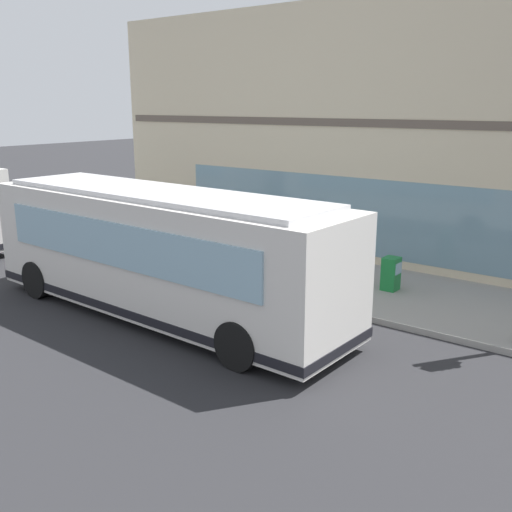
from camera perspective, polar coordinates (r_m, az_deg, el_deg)
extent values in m
plane|color=#262628|center=(12.91, -0.43, -8.31)|extent=(120.00, 120.00, 0.00)
cube|color=gray|center=(16.67, 9.63, -2.88)|extent=(4.31, 40.00, 0.15)
cube|color=beige|center=(21.00, 17.32, 11.31)|extent=(6.73, 22.85, 8.09)
cube|color=brown|center=(18.00, 13.76, 12.39)|extent=(0.36, 22.40, 0.24)
cube|color=slate|center=(18.23, 13.09, 3.40)|extent=(0.12, 16.00, 2.40)
cube|color=silver|center=(14.16, -9.29, 0.42)|extent=(2.74, 10.06, 2.70)
cube|color=silver|center=(13.89, -9.53, 6.07)|extent=(2.34, 9.05, 0.12)
cube|color=#8CB2C6|center=(18.02, -20.10, 4.22)|extent=(2.20, 0.13, 1.20)
cube|color=#8CB2C6|center=(14.93, -5.75, 2.85)|extent=(0.26, 8.20, 1.00)
cube|color=#8CB2C6|center=(13.28, -13.41, 1.03)|extent=(0.26, 8.20, 1.00)
cube|color=black|center=(14.49, -9.10, -4.07)|extent=(2.78, 10.10, 0.20)
cylinder|color=black|center=(17.85, -14.21, -0.53)|extent=(0.32, 1.01, 1.00)
cylinder|color=black|center=(16.63, -20.49, -2.13)|extent=(0.32, 1.01, 1.00)
cylinder|color=black|center=(13.17, 4.75, -5.54)|extent=(0.32, 1.01, 1.00)
cylinder|color=black|center=(11.47, -1.77, -8.65)|extent=(0.32, 1.01, 1.00)
cylinder|color=#8C3F8C|center=(19.91, -8.45, 1.57)|extent=(0.14, 0.14, 0.87)
cylinder|color=#8C3F8C|center=(19.85, -7.96, 1.55)|extent=(0.14, 0.14, 0.87)
cylinder|color=#99994C|center=(19.72, -8.28, 3.77)|extent=(0.32, 0.32, 0.69)
sphere|color=tan|center=(19.64, -8.33, 5.09)|extent=(0.24, 0.24, 0.24)
cylinder|color=silver|center=(20.88, -8.47, 2.03)|extent=(0.14, 0.14, 0.76)
cylinder|color=silver|center=(21.02, -8.18, 2.13)|extent=(0.14, 0.14, 0.76)
cylinder|color=#8C3F8C|center=(20.82, -8.39, 3.91)|extent=(0.32, 0.32, 0.60)
sphere|color=tan|center=(20.74, -8.43, 5.01)|extent=(0.21, 0.21, 0.21)
cylinder|color=#8C3F8C|center=(19.36, 0.23, 1.22)|extent=(0.14, 0.14, 0.78)
cylinder|color=#8C3F8C|center=(19.23, 0.59, 1.13)|extent=(0.14, 0.14, 0.78)
cylinder|color=#3359A5|center=(19.14, 0.41, 3.21)|extent=(0.32, 0.32, 0.62)
sphere|color=brown|center=(19.06, 0.41, 4.43)|extent=(0.21, 0.21, 0.21)
cube|color=#197233|center=(16.14, 12.97, -1.68)|extent=(0.44, 0.40, 0.90)
cube|color=#8CB2C6|center=(16.01, 13.68, -1.19)|extent=(0.35, 0.03, 0.30)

